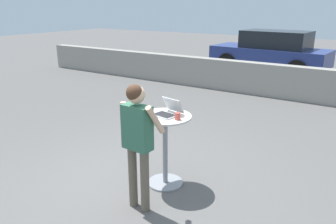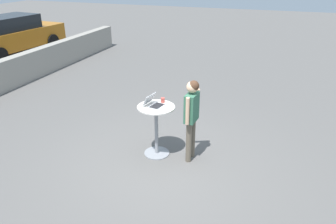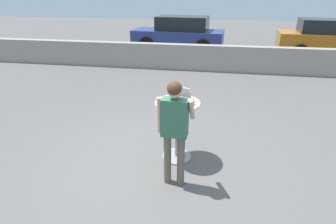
# 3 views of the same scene
# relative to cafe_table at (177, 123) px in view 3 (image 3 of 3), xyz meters

# --- Properties ---
(ground_plane) EXTENTS (50.00, 50.00, 0.00)m
(ground_plane) POSITION_rel_cafe_table_xyz_m (-0.38, -0.28, -0.66)
(ground_plane) COLOR #5B5956
(pavement_kerb) EXTENTS (17.30, 0.35, 0.92)m
(pavement_kerb) POSITION_rel_cafe_table_xyz_m (-0.38, 5.70, -0.20)
(pavement_kerb) COLOR gray
(pavement_kerb) RESTS_ON ground_plane
(cafe_table) EXTENTS (0.73, 0.73, 1.04)m
(cafe_table) POSITION_rel_cafe_table_xyz_m (0.00, 0.00, 0.00)
(cafe_table) COLOR gray
(cafe_table) RESTS_ON ground_plane
(laptop) EXTENTS (0.38, 0.41, 0.22)m
(laptop) POSITION_rel_cafe_table_xyz_m (0.01, 0.05, 0.43)
(laptop) COLOR #B7BABF
(laptop) RESTS_ON cafe_table
(coffee_mug) EXTENTS (0.11, 0.08, 0.10)m
(coffee_mug) POSITION_rel_cafe_table_xyz_m (0.23, -0.05, 0.43)
(coffee_mug) COLOR #C14C42
(coffee_mug) RESTS_ON cafe_table
(standing_person) EXTENTS (0.52, 0.34, 1.63)m
(standing_person) POSITION_rel_cafe_table_xyz_m (0.05, -0.69, 0.36)
(standing_person) COLOR brown
(standing_person) RESTS_ON ground_plane
(parked_car_near_street) EXTENTS (4.46, 2.10, 1.59)m
(parked_car_near_street) POSITION_rel_cafe_table_xyz_m (-1.19, 9.20, 0.16)
(parked_car_near_street) COLOR navy
(parked_car_near_street) RESTS_ON ground_plane
(parked_car_further_down) EXTENTS (4.69, 2.10, 1.59)m
(parked_car_further_down) POSITION_rel_cafe_table_xyz_m (5.53, 8.75, 0.15)
(parked_car_further_down) COLOR #B76B19
(parked_car_further_down) RESTS_ON ground_plane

